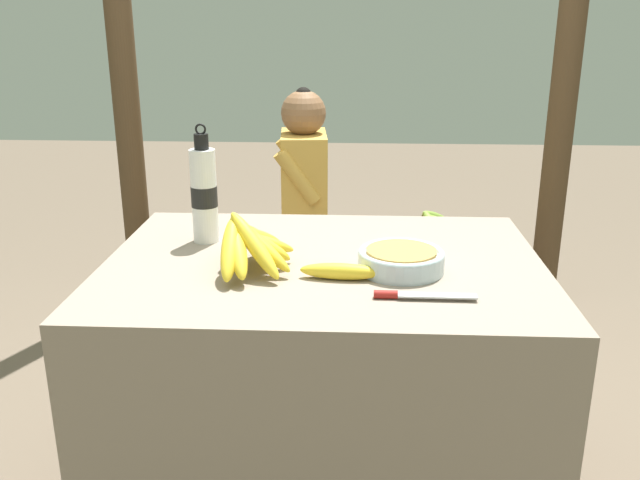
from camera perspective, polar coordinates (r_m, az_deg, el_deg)
The scene contains 11 objects.
market_counter at distance 1.98m, azimuth 0.29°, elevation -12.11°, with size 1.17×0.87×0.76m.
banana_bunch_ripe at distance 1.73m, azimuth -6.10°, elevation -0.17°, with size 0.21×0.32×0.17m.
serving_bowl at distance 1.74m, azimuth 6.85°, elevation -1.58°, with size 0.22×0.22×0.06m.
water_bottle at distance 1.96m, azimuth -9.73°, elevation 3.84°, with size 0.07×0.07×0.34m.
loose_banana_front at distance 1.68m, azimuth 1.74°, elevation -2.65°, with size 0.21×0.06×0.04m.
knife at distance 1.58m, azimuth 7.63°, elevation -4.61°, with size 0.24×0.03×0.02m.
wooden_bench at distance 3.19m, azimuth 1.59°, elevation -0.50°, with size 1.45×0.32×0.43m.
seated_vendor at distance 3.09m, azimuth -2.21°, elevation 4.27°, with size 0.42×0.40×1.09m.
banana_bunch_green at distance 3.17m, azimuth 9.53°, elevation 1.60°, with size 0.18×0.29×0.12m.
support_post_near at distance 3.38m, azimuth -16.58°, elevation 17.35°, with size 0.13×0.13×2.73m.
support_post_far at distance 3.34m, azimuth 20.46°, elevation 16.97°, with size 0.13×0.13×2.73m.
Camera 1 is at (0.08, -1.70, 1.38)m, focal length 38.00 mm.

